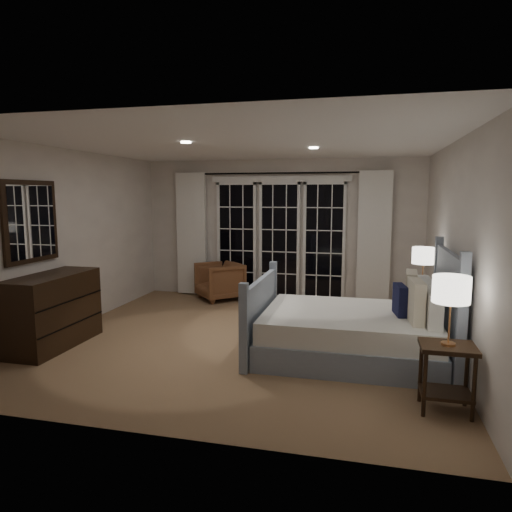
% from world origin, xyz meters
% --- Properties ---
extents(floor, '(5.00, 5.00, 0.00)m').
position_xyz_m(floor, '(0.00, 0.00, 0.00)').
color(floor, '#906C4D').
rests_on(floor, ground).
extents(ceiling, '(5.00, 5.00, 0.00)m').
position_xyz_m(ceiling, '(0.00, 0.00, 2.50)').
color(ceiling, white).
rests_on(ceiling, wall_back).
extents(wall_left, '(0.02, 5.00, 2.50)m').
position_xyz_m(wall_left, '(-2.50, 0.00, 1.25)').
color(wall_left, silver).
rests_on(wall_left, floor).
extents(wall_right, '(0.02, 5.00, 2.50)m').
position_xyz_m(wall_right, '(2.50, 0.00, 1.25)').
color(wall_right, silver).
rests_on(wall_right, floor).
extents(wall_back, '(5.00, 0.02, 2.50)m').
position_xyz_m(wall_back, '(0.00, 2.50, 1.25)').
color(wall_back, silver).
rests_on(wall_back, floor).
extents(wall_front, '(5.00, 0.02, 2.50)m').
position_xyz_m(wall_front, '(0.00, -2.50, 1.25)').
color(wall_front, silver).
rests_on(wall_front, floor).
extents(french_doors, '(2.50, 0.04, 2.20)m').
position_xyz_m(french_doors, '(0.00, 2.46, 1.09)').
color(french_doors, black).
rests_on(french_doors, wall_back).
extents(curtain_rod, '(3.50, 0.03, 0.03)m').
position_xyz_m(curtain_rod, '(0.00, 2.40, 2.25)').
color(curtain_rod, black).
rests_on(curtain_rod, wall_back).
extents(curtain_left, '(0.55, 0.10, 2.25)m').
position_xyz_m(curtain_left, '(-1.65, 2.38, 1.15)').
color(curtain_left, white).
rests_on(curtain_left, curtain_rod).
extents(curtain_right, '(0.55, 0.10, 2.25)m').
position_xyz_m(curtain_right, '(1.65, 2.38, 1.15)').
color(curtain_right, white).
rests_on(curtain_right, curtain_rod).
extents(downlight_a, '(0.12, 0.12, 0.01)m').
position_xyz_m(downlight_a, '(0.80, 0.60, 2.49)').
color(downlight_a, white).
rests_on(downlight_a, ceiling).
extents(downlight_b, '(0.12, 0.12, 0.01)m').
position_xyz_m(downlight_b, '(-0.60, -0.40, 2.49)').
color(downlight_b, white).
rests_on(downlight_b, ceiling).
extents(bed, '(2.17, 1.55, 1.26)m').
position_xyz_m(bed, '(1.42, -0.34, 0.32)').
color(bed, gray).
rests_on(bed, floor).
extents(nightstand_left, '(0.46, 0.37, 0.60)m').
position_xyz_m(nightstand_left, '(2.22, -1.53, 0.39)').
color(nightstand_left, black).
rests_on(nightstand_left, floor).
extents(nightstand_right, '(0.45, 0.36, 0.59)m').
position_xyz_m(nightstand_right, '(2.28, 0.86, 0.38)').
color(nightstand_right, black).
rests_on(nightstand_right, floor).
extents(lamp_left, '(0.31, 0.31, 0.60)m').
position_xyz_m(lamp_left, '(2.22, -1.53, 1.08)').
color(lamp_left, tan).
rests_on(lamp_left, nightstand_left).
extents(lamp_right, '(0.30, 0.30, 0.58)m').
position_xyz_m(lamp_right, '(2.28, 0.86, 1.05)').
color(lamp_right, tan).
rests_on(lamp_right, nightstand_right).
extents(armchair, '(1.02, 1.02, 0.67)m').
position_xyz_m(armchair, '(-1.02, 2.10, 0.33)').
color(armchair, brown).
rests_on(armchair, floor).
extents(dresser, '(0.54, 1.28, 0.90)m').
position_xyz_m(dresser, '(-2.23, -0.82, 0.45)').
color(dresser, black).
rests_on(dresser, floor).
extents(mirror, '(0.05, 0.85, 1.00)m').
position_xyz_m(mirror, '(-2.47, -0.82, 1.55)').
color(mirror, black).
rests_on(mirror, wall_left).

